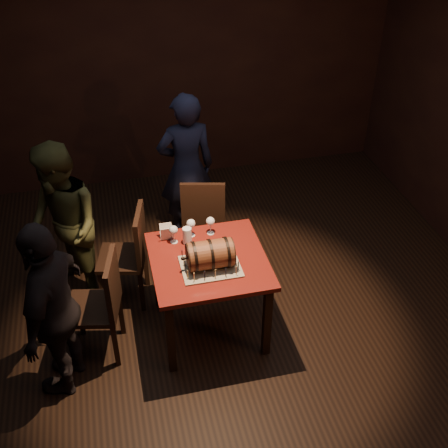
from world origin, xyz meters
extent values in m
plane|color=black|center=(0.00, 0.00, 0.00)|extent=(5.00, 5.00, 0.00)
cube|color=black|center=(0.00, 2.50, 1.40)|extent=(5.00, 0.04, 2.80)
cube|color=#54100E|center=(-0.12, -0.10, 0.73)|extent=(0.90, 0.90, 0.04)
cube|color=black|center=(-0.50, -0.48, 0.35)|extent=(0.06, 0.06, 0.71)
cube|color=black|center=(0.26, -0.48, 0.35)|extent=(0.06, 0.06, 0.71)
cube|color=black|center=(-0.50, 0.28, 0.35)|extent=(0.06, 0.06, 0.71)
cube|color=black|center=(0.26, 0.28, 0.35)|extent=(0.06, 0.06, 0.71)
cube|color=gray|center=(-0.13, -0.21, 0.76)|extent=(0.45, 0.35, 0.01)
cylinder|color=brown|center=(-0.13, -0.21, 0.87)|extent=(0.33, 0.22, 0.22)
cylinder|color=black|center=(-0.25, -0.21, 0.87)|extent=(0.02, 0.24, 0.24)
cylinder|color=black|center=(-0.13, -0.21, 0.87)|extent=(0.02, 0.24, 0.24)
cylinder|color=black|center=(0.00, -0.21, 0.87)|extent=(0.02, 0.24, 0.24)
cylinder|color=black|center=(-0.30, -0.21, 0.87)|extent=(0.01, 0.21, 0.21)
cylinder|color=black|center=(0.04, -0.21, 0.87)|extent=(0.01, 0.21, 0.21)
cylinder|color=black|center=(-0.32, -0.21, 0.87)|extent=(0.04, 0.02, 0.02)
sphere|color=black|center=(-0.34, -0.21, 0.87)|extent=(0.03, 0.03, 0.03)
cylinder|color=#F7E694|center=(-0.28, -0.35, 0.80)|extent=(0.01, 0.01, 0.08)
cylinder|color=black|center=(-0.28, -0.35, 0.85)|extent=(0.00, 0.00, 0.01)
cylinder|color=black|center=(-0.20, -0.35, 0.80)|extent=(0.01, 0.01, 0.08)
cylinder|color=black|center=(-0.20, -0.35, 0.85)|extent=(0.00, 0.00, 0.01)
cylinder|color=#F7E694|center=(-0.12, -0.35, 0.80)|extent=(0.01, 0.01, 0.08)
cylinder|color=black|center=(-0.12, -0.35, 0.85)|extent=(0.00, 0.00, 0.01)
cylinder|color=black|center=(-0.04, -0.35, 0.80)|extent=(0.01, 0.01, 0.08)
cylinder|color=black|center=(-0.04, -0.35, 0.85)|extent=(0.00, 0.00, 0.01)
cylinder|color=#F7E694|center=(0.04, -0.35, 0.80)|extent=(0.01, 0.01, 0.08)
cylinder|color=black|center=(0.04, -0.35, 0.85)|extent=(0.00, 0.00, 0.01)
cylinder|color=black|center=(0.07, -0.30, 0.80)|extent=(0.01, 0.01, 0.08)
cylinder|color=black|center=(0.07, -0.30, 0.85)|extent=(0.00, 0.00, 0.01)
cylinder|color=#F7E694|center=(0.07, -0.22, 0.80)|extent=(0.01, 0.01, 0.08)
cylinder|color=black|center=(0.07, -0.22, 0.85)|extent=(0.00, 0.00, 0.01)
cylinder|color=black|center=(0.07, -0.14, 0.80)|extent=(0.01, 0.01, 0.08)
cylinder|color=black|center=(0.07, -0.14, 0.85)|extent=(0.00, 0.00, 0.01)
cylinder|color=#F7E694|center=(0.07, -0.06, 0.80)|extent=(0.01, 0.01, 0.08)
cylinder|color=black|center=(0.07, -0.06, 0.85)|extent=(0.00, 0.00, 0.01)
cylinder|color=black|center=(-0.01, -0.06, 0.80)|extent=(0.01, 0.01, 0.08)
cylinder|color=black|center=(-0.01, -0.06, 0.85)|extent=(0.00, 0.00, 0.01)
cylinder|color=#F7E694|center=(-0.09, -0.06, 0.80)|extent=(0.01, 0.01, 0.08)
cylinder|color=black|center=(-0.09, -0.06, 0.85)|extent=(0.00, 0.00, 0.01)
cylinder|color=black|center=(-0.17, -0.06, 0.80)|extent=(0.01, 0.01, 0.08)
cylinder|color=black|center=(-0.17, -0.06, 0.85)|extent=(0.00, 0.00, 0.01)
cylinder|color=#F7E694|center=(-0.25, -0.06, 0.80)|extent=(0.01, 0.01, 0.08)
cylinder|color=black|center=(-0.25, -0.06, 0.85)|extent=(0.00, 0.00, 0.01)
cylinder|color=black|center=(-0.32, -0.07, 0.80)|extent=(0.01, 0.01, 0.08)
cylinder|color=black|center=(-0.32, -0.07, 0.85)|extent=(0.00, 0.00, 0.01)
cylinder|color=#F7E694|center=(-0.32, -0.15, 0.80)|extent=(0.01, 0.01, 0.08)
cylinder|color=black|center=(-0.32, -0.15, 0.85)|extent=(0.00, 0.00, 0.01)
cylinder|color=black|center=(-0.32, -0.23, 0.80)|extent=(0.01, 0.01, 0.08)
cylinder|color=black|center=(-0.32, -0.23, 0.85)|extent=(0.00, 0.00, 0.01)
cylinder|color=#F7E694|center=(-0.32, -0.31, 0.80)|extent=(0.01, 0.01, 0.08)
cylinder|color=black|center=(-0.32, -0.31, 0.85)|extent=(0.00, 0.00, 0.01)
cylinder|color=silver|center=(-0.35, 0.17, 0.75)|extent=(0.06, 0.06, 0.01)
cylinder|color=silver|center=(-0.35, 0.17, 0.80)|extent=(0.01, 0.01, 0.09)
sphere|color=silver|center=(-0.35, 0.17, 0.88)|extent=(0.07, 0.07, 0.07)
sphere|color=#591114|center=(-0.35, 0.17, 0.87)|extent=(0.05, 0.05, 0.05)
cylinder|color=silver|center=(-0.19, 0.22, 0.75)|extent=(0.06, 0.06, 0.01)
cylinder|color=silver|center=(-0.19, 0.22, 0.80)|extent=(0.01, 0.01, 0.09)
sphere|color=silver|center=(-0.19, 0.22, 0.88)|extent=(0.07, 0.07, 0.07)
cylinder|color=silver|center=(-0.03, 0.22, 0.75)|extent=(0.06, 0.06, 0.01)
cylinder|color=silver|center=(-0.03, 0.22, 0.80)|extent=(0.01, 0.01, 0.09)
sphere|color=silver|center=(-0.03, 0.22, 0.88)|extent=(0.07, 0.07, 0.07)
sphere|color=#BF594C|center=(-0.03, 0.22, 0.87)|extent=(0.05, 0.05, 0.05)
cylinder|color=silver|center=(-0.25, 0.13, 0.82)|extent=(0.07, 0.07, 0.15)
cylinder|color=#9E5414|center=(-0.25, 0.13, 0.81)|extent=(0.06, 0.06, 0.11)
cylinder|color=white|center=(-0.25, 0.13, 0.87)|extent=(0.06, 0.06, 0.02)
cube|color=black|center=(0.04, 0.89, 0.45)|extent=(0.48, 0.48, 0.04)
cube|color=black|center=(0.25, 1.01, 0.21)|extent=(0.04, 0.04, 0.43)
cube|color=black|center=(-0.08, 1.09, 0.21)|extent=(0.04, 0.04, 0.43)
cube|color=black|center=(0.17, 0.68, 0.21)|extent=(0.04, 0.04, 0.43)
cube|color=black|center=(-0.16, 0.76, 0.21)|extent=(0.04, 0.04, 0.43)
cube|color=black|center=(0.00, 0.71, 0.70)|extent=(0.40, 0.13, 0.46)
cube|color=black|center=(-0.78, 0.43, 0.45)|extent=(0.48, 0.48, 0.04)
cube|color=black|center=(-0.91, 0.64, 0.21)|extent=(0.04, 0.04, 0.43)
cube|color=black|center=(-0.98, 0.31, 0.21)|extent=(0.04, 0.04, 0.43)
cube|color=black|center=(-0.57, 0.56, 0.21)|extent=(0.04, 0.04, 0.43)
cube|color=black|center=(-0.65, 0.23, 0.21)|extent=(0.04, 0.04, 0.43)
cube|color=black|center=(-0.60, 0.39, 0.70)|extent=(0.13, 0.40, 0.46)
cube|color=black|center=(-1.05, -0.13, 0.45)|extent=(0.47, 0.47, 0.04)
cube|color=black|center=(-1.18, 0.07, 0.21)|extent=(0.04, 0.04, 0.43)
cube|color=black|center=(-1.25, -0.26, 0.21)|extent=(0.04, 0.04, 0.43)
cube|color=black|center=(-0.85, 0.00, 0.21)|extent=(0.04, 0.04, 0.43)
cube|color=black|center=(-0.92, -0.33, 0.21)|extent=(0.04, 0.04, 0.43)
cube|color=black|center=(-0.87, -0.17, 0.70)|extent=(0.12, 0.40, 0.46)
imported|color=#181B31|center=(-0.05, 1.28, 0.77)|extent=(0.58, 0.40, 1.55)
imported|color=#3E3E1F|center=(-1.22, 0.58, 0.75)|extent=(0.81, 0.90, 1.51)
imported|color=black|center=(-1.29, -0.39, 0.74)|extent=(0.64, 0.93, 1.47)
camera|label=1|loc=(-0.78, -3.43, 3.53)|focal=45.00mm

